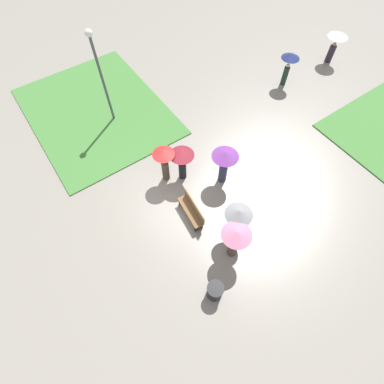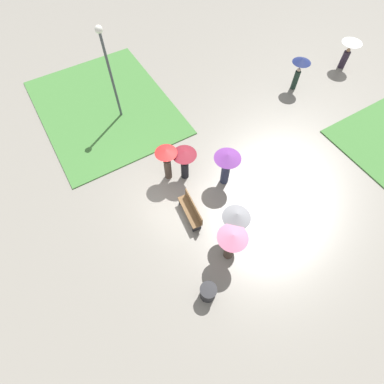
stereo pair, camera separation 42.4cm
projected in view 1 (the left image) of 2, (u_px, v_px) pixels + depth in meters
The scene contains 12 objects.
ground_plane at pixel (170, 194), 13.31m from camera, with size 90.00×90.00×0.00m, color gray.
lawn_patch_near at pixel (96, 111), 16.05m from camera, with size 8.49×6.55×0.06m.
park_bench at pixel (192, 210), 12.34m from camera, with size 1.64×0.60×0.90m.
lamp_post at pixel (99, 68), 13.21m from camera, with size 0.32×0.32×4.78m.
trash_bin at pixel (215, 291), 10.68m from camera, with size 0.62×0.62×0.78m.
crowd_person_red at pixel (164, 160), 12.68m from camera, with size 0.95×0.95×1.89m.
crowd_person_grey at pixel (238, 218), 11.10m from camera, with size 1.06×1.06×1.93m.
crowd_person_maroon at pixel (182, 159), 12.69m from camera, with size 1.06×1.06×1.80m.
crowd_person_purple at pixel (225, 161), 12.57m from camera, with size 1.14×1.14×1.90m.
crowd_person_pink at pixel (235, 239), 10.72m from camera, with size 1.12×1.12×1.91m.
lone_walker_far_path at pixel (336, 41), 17.31m from camera, with size 1.14×1.14×1.78m.
lone_walker_mid_plaza at pixel (289, 62), 16.11m from camera, with size 0.98×0.98×1.87m.
Camera 1 is at (6.29, -3.20, 11.32)m, focal length 28.00 mm.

